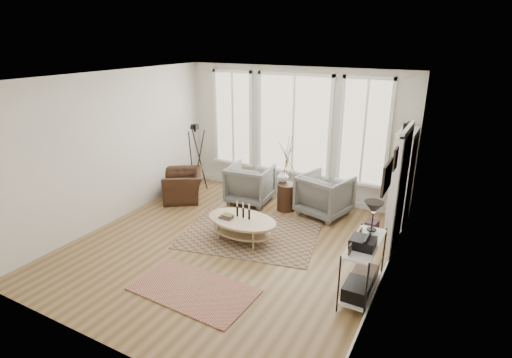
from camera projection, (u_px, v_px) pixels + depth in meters
The scene contains 17 objects.
room at pixel (230, 169), 6.57m from camera, with size 5.50×5.54×2.90m.
bay_window at pixel (294, 127), 8.74m from camera, with size 4.14×0.12×2.24m.
door at pixel (401, 191), 6.47m from camera, with size 0.09×1.06×2.22m.
bookcase at pixel (402, 180), 7.48m from camera, with size 0.31×0.85×2.06m.
low_shelf at pixel (363, 263), 5.56m from camera, with size 0.38×1.08×1.30m.
wall_art at pixel (389, 172), 5.03m from camera, with size 0.04×0.88×0.44m.
rug_main at pixel (251, 234), 7.45m from camera, with size 2.44×1.83×0.01m, color brown.
rug_runner at pixel (194, 289), 5.81m from camera, with size 1.78×0.99×0.01m, color maroon.
coffee_table at pixel (241, 223), 7.15m from camera, with size 1.37×0.91×0.61m.
armchair_left at pixel (250, 184), 8.79m from camera, with size 0.90×0.93×0.85m, color slate.
armchair_right at pixel (325, 195), 8.15m from camera, with size 0.92×0.95×0.86m, color slate.
side_table at pixel (287, 175), 8.25m from camera, with size 0.39×0.39×1.62m.
vase at pixel (283, 176), 8.42m from camera, with size 0.25×0.25×0.26m, color silver.
accent_chair at pixel (184, 185), 8.98m from camera, with size 0.86×0.99×0.64m, color #341D10.
tripod_camera at pixel (197, 160), 9.40m from camera, with size 0.56×0.56×1.59m.
book_stack_near at pixel (372, 225), 7.63m from camera, with size 0.20×0.25×0.16m, color maroon.
book_stack_far at pixel (367, 233), 7.32m from camera, with size 0.19×0.25×0.16m, color maroon.
Camera 1 is at (3.35, -5.26, 3.50)m, focal length 28.00 mm.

